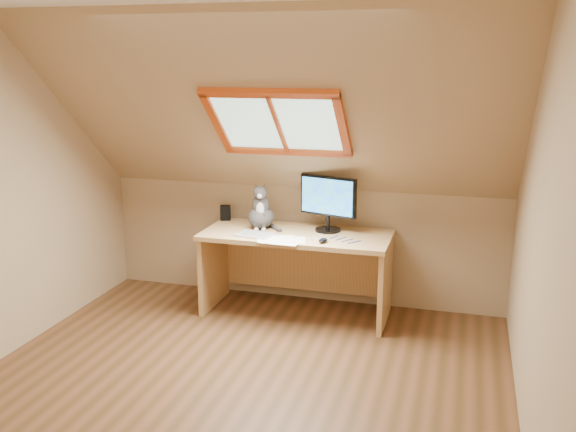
% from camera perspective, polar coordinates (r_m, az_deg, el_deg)
% --- Properties ---
extents(ground, '(3.50, 3.50, 0.00)m').
position_cam_1_polar(ground, '(4.28, -4.94, -15.30)').
color(ground, brown).
rests_on(ground, ground).
extents(room_shell, '(3.52, 3.52, 2.41)m').
position_cam_1_polar(room_shell, '(3.71, -5.91, 3.66)').
color(room_shell, '#A08860').
rests_on(room_shell, ground).
extents(desk, '(1.53, 0.67, 0.70)m').
position_cam_1_polar(desk, '(5.35, 0.94, -3.57)').
color(desk, tan).
rests_on(desk, ground).
extents(monitor, '(0.49, 0.21, 0.46)m').
position_cam_1_polar(monitor, '(5.22, 3.58, 1.44)').
color(monitor, black).
rests_on(monitor, desk).
extents(cat, '(0.27, 0.30, 0.40)m').
position_cam_1_polar(cat, '(5.34, -2.42, 0.38)').
color(cat, '#47423F').
rests_on(cat, desk).
extents(desk_speaker, '(0.11, 0.11, 0.13)m').
position_cam_1_polar(desk_speaker, '(5.66, -5.58, 0.30)').
color(desk_speaker, black).
rests_on(desk_speaker, desk).
extents(graphics_tablet, '(0.32, 0.25, 0.01)m').
position_cam_1_polar(graphics_tablet, '(5.16, -2.96, -1.66)').
color(graphics_tablet, '#B2B2B7').
rests_on(graphics_tablet, desk).
extents(mouse, '(0.08, 0.11, 0.03)m').
position_cam_1_polar(mouse, '(4.96, 3.14, -2.18)').
color(mouse, black).
rests_on(mouse, desk).
extents(papers, '(0.35, 0.30, 0.01)m').
position_cam_1_polar(papers, '(4.99, -0.22, -2.22)').
color(papers, white).
rests_on(papers, desk).
extents(cables, '(0.51, 0.26, 0.01)m').
position_cam_1_polar(cables, '(5.04, 3.91, -2.06)').
color(cables, silver).
rests_on(cables, desk).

